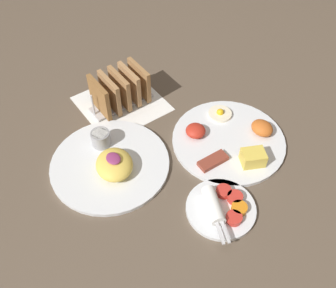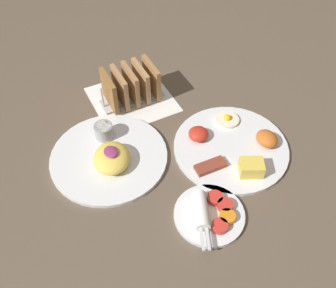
% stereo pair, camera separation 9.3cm
% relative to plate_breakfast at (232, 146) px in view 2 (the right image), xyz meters
% --- Properties ---
extents(ground_plane, '(3.00, 3.00, 0.00)m').
position_rel_plate_breakfast_xyz_m(ground_plane, '(-0.07, -0.17, -0.01)').
color(ground_plane, brown).
extents(napkin_flat, '(0.22, 0.22, 0.00)m').
position_rel_plate_breakfast_xyz_m(napkin_flat, '(-0.29, -0.15, -0.01)').
color(napkin_flat, white).
rests_on(napkin_flat, ground_plane).
extents(plate_breakfast, '(0.29, 0.29, 0.05)m').
position_rel_plate_breakfast_xyz_m(plate_breakfast, '(0.00, 0.00, 0.00)').
color(plate_breakfast, white).
rests_on(plate_breakfast, ground_plane).
extents(plate_condiments, '(0.16, 0.16, 0.04)m').
position_rel_plate_breakfast_xyz_m(plate_condiments, '(0.14, -0.15, 0.00)').
color(plate_condiments, white).
rests_on(plate_condiments, ground_plane).
extents(plate_foreground, '(0.29, 0.29, 0.06)m').
position_rel_plate_breakfast_xyz_m(plate_foreground, '(-0.11, -0.29, 0.00)').
color(plate_foreground, white).
rests_on(plate_foreground, ground_plane).
extents(toast_rack, '(0.10, 0.18, 0.10)m').
position_rel_plate_breakfast_xyz_m(toast_rack, '(-0.29, -0.15, 0.04)').
color(toast_rack, '#B7B7BC').
rests_on(toast_rack, ground_plane).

